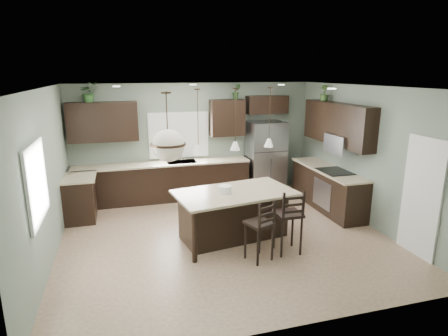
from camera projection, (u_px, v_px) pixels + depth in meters
ground at (225, 237)px, 7.15m from camera, size 6.00×6.00×0.00m
pantry_door at (421, 198)px, 6.24m from camera, size 0.04×0.82×2.04m
window_back at (179, 135)px, 9.21m from camera, size 1.35×0.02×1.00m
window_left at (36, 183)px, 5.23m from camera, size 0.02×1.10×1.00m
left_return_cabs at (80, 199)px, 7.91m from camera, size 0.60×0.90×0.90m
left_return_countertop at (79, 177)px, 7.80m from camera, size 0.66×0.96×0.04m
back_lower_cabs at (164, 182)px, 9.10m from camera, size 4.20×0.60×0.90m
back_countertop at (163, 164)px, 8.96m from camera, size 4.20×0.66×0.04m
sink_inset at (182, 162)px, 9.08m from camera, size 0.70×0.45×0.01m
faucet at (182, 156)px, 9.02m from camera, size 0.02×0.02×0.28m
back_upper_left at (103, 122)px, 8.50m from camera, size 1.55×0.34×0.90m
back_upper_right at (227, 118)px, 9.28m from camera, size 0.85×0.34×0.90m
fridge_header at (267, 105)px, 9.48m from camera, size 1.05×0.34×0.45m
right_lower_cabs at (327, 189)px, 8.57m from camera, size 0.60×2.35×0.90m
right_countertop at (328, 169)px, 8.45m from camera, size 0.66×2.35×0.04m
cooktop at (335, 171)px, 8.18m from camera, size 0.58×0.75×0.02m
wall_oven_front at (322, 194)px, 8.23m from camera, size 0.01×0.72×0.60m
right_upper_cabs at (337, 124)px, 8.23m from camera, size 0.34×2.35×0.90m
microwave at (341, 144)px, 8.06m from camera, size 0.40×0.75×0.40m
refrigerator at (265, 158)px, 9.57m from camera, size 0.90×0.74×1.85m
kitchen_island at (235, 215)px, 6.97m from camera, size 2.32×1.55×0.92m
serving_dish at (225, 189)px, 6.76m from camera, size 0.24×0.24×0.14m
bar_stool_center at (259, 230)px, 6.15m from camera, size 0.51×0.51×1.07m
bar_stool_right at (288, 221)px, 6.41m from camera, size 0.44×0.44×1.16m
pendant_left at (198, 122)px, 6.24m from camera, size 0.17×0.17×1.10m
pendant_center at (235, 119)px, 6.52m from camera, size 0.17×0.17×1.10m
pendant_right at (270, 117)px, 6.81m from camera, size 0.17×0.17×1.10m
chandelier at (167, 127)px, 5.19m from camera, size 0.50×0.50×0.98m
plant_back_left at (89, 92)px, 8.25m from camera, size 0.47×0.43×0.44m
plant_back_right at (236, 91)px, 9.15m from camera, size 0.22×0.18×0.38m
plant_right_wall at (324, 93)px, 8.60m from camera, size 0.27×0.27×0.37m
room_shell at (225, 150)px, 6.73m from camera, size 6.00×6.00×6.00m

